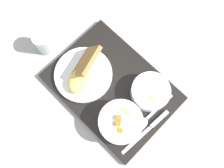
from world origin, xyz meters
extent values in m
plane|color=#ADA89E|center=(0.00, 0.00, 0.00)|extent=(4.00, 4.00, 0.00)
cube|color=black|center=(0.00, 0.00, 0.01)|extent=(0.41, 0.30, 0.02)
cylinder|color=white|center=(-0.11, 0.07, 0.05)|extent=(0.14, 0.14, 0.06)
torus|color=white|center=(-0.11, 0.07, 0.07)|extent=(0.14, 0.14, 0.01)
cylinder|color=#9EC67A|center=(-0.11, 0.07, 0.07)|extent=(0.06, 0.06, 0.01)
cylinder|color=#9EC67A|center=(-0.08, 0.09, 0.07)|extent=(0.05, 0.05, 0.01)
cylinder|color=#9EC67A|center=(-0.13, 0.07, 0.07)|extent=(0.06, 0.06, 0.02)
cylinder|color=#9EC67A|center=(-0.09, 0.04, 0.08)|extent=(0.05, 0.05, 0.02)
cube|color=orange|center=(-0.10, 0.08, 0.08)|extent=(0.02, 0.02, 0.02)
cube|color=orange|center=(-0.09, 0.07, 0.08)|extent=(0.02, 0.02, 0.02)
cube|color=orange|center=(-0.12, 0.09, 0.07)|extent=(0.02, 0.02, 0.01)
cube|color=orange|center=(-0.10, 0.08, 0.07)|extent=(0.02, 0.02, 0.01)
cylinder|color=white|center=(-0.11, -0.07, 0.04)|extent=(0.13, 0.13, 0.05)
torus|color=white|center=(-0.11, -0.07, 0.06)|extent=(0.13, 0.13, 0.01)
cylinder|color=#939E56|center=(-0.11, -0.07, 0.05)|extent=(0.11, 0.11, 0.03)
cube|color=#B2C170|center=(-0.12, -0.09, 0.06)|extent=(0.02, 0.02, 0.01)
cube|color=#B2C170|center=(-0.12, -0.05, 0.06)|extent=(0.03, 0.03, 0.01)
cylinder|color=white|center=(0.10, 0.04, 0.03)|extent=(0.20, 0.20, 0.01)
ellipsoid|color=#EFC666|center=(0.08, 0.07, 0.05)|extent=(0.09, 0.10, 0.03)
cube|color=#A37038|center=(0.11, 0.01, 0.06)|extent=(0.10, 0.13, 0.10)
cube|color=silver|center=(-0.18, 0.07, 0.02)|extent=(0.02, 0.12, 0.00)
cube|color=silver|center=(-0.19, -0.03, 0.02)|extent=(0.02, 0.07, 0.01)
ellipsoid|color=silver|center=(-0.15, 0.02, 0.02)|extent=(0.04, 0.05, 0.01)
cube|color=silver|center=(-0.16, -0.06, 0.02)|extent=(0.02, 0.12, 0.01)
cylinder|color=silver|center=(0.27, 0.06, 0.04)|extent=(0.06, 0.06, 0.09)
cylinder|color=silver|center=(0.27, 0.06, 0.03)|extent=(0.05, 0.05, 0.05)
camera|label=1|loc=(-0.14, 0.15, 0.79)|focal=38.00mm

